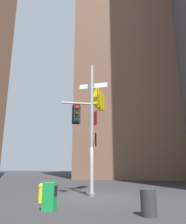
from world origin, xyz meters
name	(u,v)px	position (x,y,z in m)	size (l,w,h in m)	color
ground	(92,196)	(0.00, 0.00, 0.00)	(120.00, 120.00, 0.00)	#2D2D30
building_mid_block	(129,32)	(1.80, 20.95, 23.62)	(14.65, 14.65, 47.23)	brown
signal_pole_assembly	(93,111)	(-0.08, 0.73, 4.77)	(2.48, 3.30, 7.36)	#9EA0A3
fire_hydrant	(41,193)	(-1.68, -2.44, 0.41)	(0.33, 0.23, 0.79)	yellow
newspaper_box	(50,196)	(-0.64, -3.92, 0.47)	(0.45, 0.36, 0.94)	#198C3F
trash_bin	(148,203)	(2.76, -4.08, 0.40)	(0.49, 0.49, 0.80)	#2D2D2D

